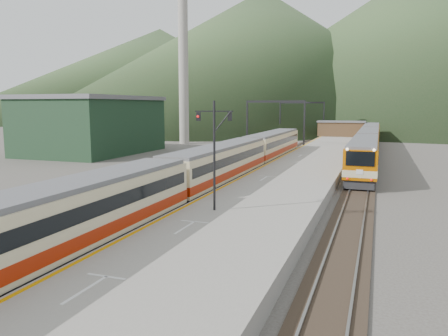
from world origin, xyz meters
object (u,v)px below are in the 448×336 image
at_px(second_train, 368,143).
at_px(worker, 12,231).
at_px(main_train, 220,165).
at_px(signal_mast, 214,144).

distance_m(second_train, worker, 51.50).
bearing_deg(main_train, second_train, 69.26).
xyz_separation_m(main_train, worker, (-4.49, -18.57, -1.19)).
relative_size(second_train, worker, 35.54).
relative_size(main_train, worker, 37.02).
xyz_separation_m(main_train, signal_mast, (3.88, -11.64, 2.94)).
relative_size(main_train, signal_mast, 9.25).
bearing_deg(second_train, signal_mast, -100.28).
relative_size(signal_mast, worker, 4.00).
distance_m(signal_mast, worker, 11.63).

